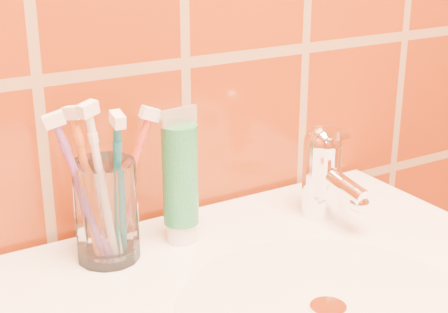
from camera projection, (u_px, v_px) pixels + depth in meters
glass_tumbler at (106, 211)px, 0.75m from camera, size 0.08×0.08×0.11m
toothpaste_tube at (180, 181)px, 0.78m from camera, size 0.05×0.04×0.16m
faucet at (324, 168)px, 0.86m from camera, size 0.05×0.11×0.12m
toothbrush_0 at (83, 191)px, 0.73m from camera, size 0.10×0.09×0.19m
toothbrush_1 at (128, 183)px, 0.76m from camera, size 0.09×0.09×0.17m
toothbrush_2 at (89, 187)px, 0.74m from camera, size 0.07×0.09×0.19m
toothbrush_3 at (102, 186)px, 0.72m from camera, size 0.07×0.07×0.20m
toothbrush_4 at (117, 189)px, 0.73m from camera, size 0.03×0.09×0.19m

